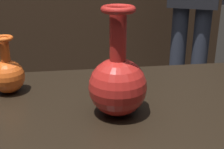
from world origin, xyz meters
name	(u,v)px	position (x,y,z in m)	size (l,w,h in m)	color
back_display_shelf	(77,32)	(0.00, 2.20, 0.49)	(2.60, 0.40, 0.99)	#422D1E
vase_centerpiece	(118,82)	(0.03, 0.00, 0.88)	(0.14, 0.14, 0.25)	red
vase_left_accent	(8,74)	(-0.25, 0.17, 0.85)	(0.09, 0.09, 0.16)	#E55B1E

